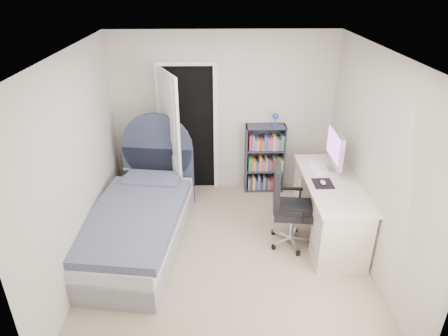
{
  "coord_description": "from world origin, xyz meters",
  "views": [
    {
      "loc": [
        -0.13,
        -4.08,
        3.23
      ],
      "look_at": [
        -0.02,
        0.44,
        0.99
      ],
      "focal_mm": 32.0,
      "sensor_mm": 36.0,
      "label": 1
    }
  ],
  "objects_px": {
    "bed": "(139,220)",
    "desk": "(329,206)",
    "nightstand": "(140,169)",
    "bookcase": "(265,160)",
    "floor_lamp": "(175,157)",
    "office_chair": "(286,203)"
  },
  "relations": [
    {
      "from": "bed",
      "to": "desk",
      "type": "xyz_separation_m",
      "value": [
        2.49,
        0.1,
        0.12
      ]
    },
    {
      "from": "bed",
      "to": "nightstand",
      "type": "height_order",
      "value": "bed"
    },
    {
      "from": "desk",
      "to": "bed",
      "type": "bearing_deg",
      "value": -177.8
    },
    {
      "from": "bookcase",
      "to": "desk",
      "type": "xyz_separation_m",
      "value": [
        0.7,
        -1.28,
        -0.07
      ]
    },
    {
      "from": "bookcase",
      "to": "floor_lamp",
      "type": "bearing_deg",
      "value": 179.81
    },
    {
      "from": "floor_lamp",
      "to": "bookcase",
      "type": "bearing_deg",
      "value": -0.19
    },
    {
      "from": "bookcase",
      "to": "bed",
      "type": "bearing_deg",
      "value": -142.53
    },
    {
      "from": "nightstand",
      "to": "office_chair",
      "type": "height_order",
      "value": "office_chair"
    },
    {
      "from": "bed",
      "to": "desk",
      "type": "height_order",
      "value": "bed"
    },
    {
      "from": "bed",
      "to": "bookcase",
      "type": "bearing_deg",
      "value": 37.47
    },
    {
      "from": "desk",
      "to": "office_chair",
      "type": "xyz_separation_m",
      "value": [
        -0.6,
        -0.17,
        0.16
      ]
    },
    {
      "from": "bed",
      "to": "nightstand",
      "type": "relative_size",
      "value": 3.8
    },
    {
      "from": "bed",
      "to": "floor_lamp",
      "type": "distance_m",
      "value": 1.44
    },
    {
      "from": "bed",
      "to": "desk",
      "type": "distance_m",
      "value": 2.5
    },
    {
      "from": "office_chair",
      "to": "floor_lamp",
      "type": "bearing_deg",
      "value": 136.53
    },
    {
      "from": "desk",
      "to": "nightstand",
      "type": "bearing_deg",
      "value": 156.1
    },
    {
      "from": "office_chair",
      "to": "bookcase",
      "type": "bearing_deg",
      "value": 93.8
    },
    {
      "from": "office_chair",
      "to": "nightstand",
      "type": "bearing_deg",
      "value": 146.78
    },
    {
      "from": "desk",
      "to": "office_chair",
      "type": "relative_size",
      "value": 1.51
    },
    {
      "from": "bed",
      "to": "bookcase",
      "type": "height_order",
      "value": "bed"
    },
    {
      "from": "bed",
      "to": "office_chair",
      "type": "bearing_deg",
      "value": -2.35
    },
    {
      "from": "bed",
      "to": "nightstand",
      "type": "xyz_separation_m",
      "value": [
        -0.2,
        1.29,
        0.1
      ]
    }
  ]
}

